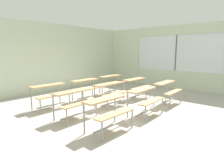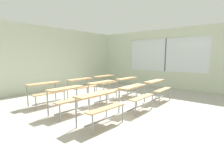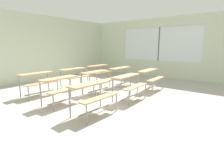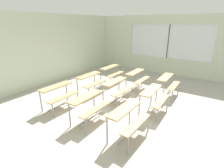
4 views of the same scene
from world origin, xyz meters
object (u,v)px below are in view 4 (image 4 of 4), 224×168
(desk_bench_r0c2, at_px, (168,82))
(desk_bench_r2c0, at_px, (59,92))
(desk_bench_r0c0, at_px, (128,116))
(desk_bench_r2c1, at_px, (91,80))
(desk_bench_r0c1, at_px, (154,96))
(desk_bench_r1c1, at_px, (118,86))
(desk_bench_r1c2, at_px, (138,76))
(desk_bench_r2c2, at_px, (112,71))
(desk_bench_r1c0, at_px, (89,103))

(desk_bench_r0c2, distance_m, desk_bench_r2c0, 3.89)
(desk_bench_r0c2, relative_size, desk_bench_r2c0, 1.01)
(desk_bench_r0c0, bearing_deg, desk_bench_r2c0, 89.91)
(desk_bench_r0c2, xyz_separation_m, desk_bench_r2c1, (-1.43, 2.52, 0.00))
(desk_bench_r0c1, relative_size, desk_bench_r0c2, 1.00)
(desk_bench_r0c1, xyz_separation_m, desk_bench_r0c2, (1.52, 0.04, 0.00))
(desk_bench_r0c0, distance_m, desk_bench_r1c1, 1.98)
(desk_bench_r0c0, relative_size, desk_bench_r0c2, 0.99)
(desk_bench_r2c1, bearing_deg, desk_bench_r1c2, -42.44)
(desk_bench_r1c1, xyz_separation_m, desk_bench_r2c2, (1.52, 1.28, 0.00))
(desk_bench_r0c1, relative_size, desk_bench_r1c0, 1.01)
(desk_bench_r1c0, distance_m, desk_bench_r1c2, 2.96)
(desk_bench_r1c0, relative_size, desk_bench_r1c2, 1.00)
(desk_bench_r0c1, height_order, desk_bench_r1c2, same)
(desk_bench_r1c2, bearing_deg, desk_bench_r0c2, -88.00)
(desk_bench_r0c2, height_order, desk_bench_r1c0, same)
(desk_bench_r1c1, bearing_deg, desk_bench_r2c0, 138.95)
(desk_bench_r0c0, height_order, desk_bench_r0c1, same)
(desk_bench_r1c1, relative_size, desk_bench_r2c0, 0.99)
(desk_bench_r0c0, height_order, desk_bench_r2c2, same)
(desk_bench_r0c2, bearing_deg, desk_bench_r2c1, 117.73)
(desk_bench_r2c1, bearing_deg, desk_bench_r0c1, -92.06)
(desk_bench_r1c2, xyz_separation_m, desk_bench_r2c1, (-1.41, 1.28, 0.00))
(desk_bench_r1c1, xyz_separation_m, desk_bench_r2c1, (0.04, 1.23, 0.00))
(desk_bench_r0c2, bearing_deg, desk_bench_r1c2, 89.35)
(desk_bench_r0c0, relative_size, desk_bench_r1c1, 1.01)
(desk_bench_r2c2, bearing_deg, desk_bench_r0c1, -120.13)
(desk_bench_r0c0, xyz_separation_m, desk_bench_r0c2, (2.99, -0.02, 0.00))
(desk_bench_r0c2, distance_m, desk_bench_r2c2, 2.57)
(desk_bench_r0c1, height_order, desk_bench_r2c2, same)
(desk_bench_r0c1, xyz_separation_m, desk_bench_r2c0, (-1.42, 2.60, 0.00))
(desk_bench_r1c2, relative_size, desk_bench_r2c2, 1.00)
(desk_bench_r0c1, bearing_deg, desk_bench_r2c0, 116.76)
(desk_bench_r1c0, xyz_separation_m, desk_bench_r1c1, (1.52, 0.06, 0.00))
(desk_bench_r0c0, height_order, desk_bench_r1c0, same)
(desk_bench_r2c1, bearing_deg, desk_bench_r0c0, -122.10)
(desk_bench_r0c1, xyz_separation_m, desk_bench_r2c1, (0.08, 2.56, 0.00))
(desk_bench_r1c0, bearing_deg, desk_bench_r2c1, 38.55)
(desk_bench_r1c1, height_order, desk_bench_r2c2, same)
(desk_bench_r1c1, distance_m, desk_bench_r2c2, 1.98)
(desk_bench_r2c1, bearing_deg, desk_bench_r1c1, -92.03)
(desk_bench_r0c1, relative_size, desk_bench_r1c2, 1.01)
(desk_bench_r0c1, height_order, desk_bench_r1c0, same)
(desk_bench_r0c0, height_order, desk_bench_r1c2, same)
(desk_bench_r0c1, height_order, desk_bench_r0c2, same)
(desk_bench_r0c0, distance_m, desk_bench_r0c1, 1.48)
(desk_bench_r1c2, xyz_separation_m, desk_bench_r2c0, (-2.91, 1.31, 0.00))
(desk_bench_r0c0, height_order, desk_bench_r2c0, same)
(desk_bench_r0c1, bearing_deg, desk_bench_r1c2, 38.81)
(desk_bench_r1c0, distance_m, desk_bench_r2c1, 2.02)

